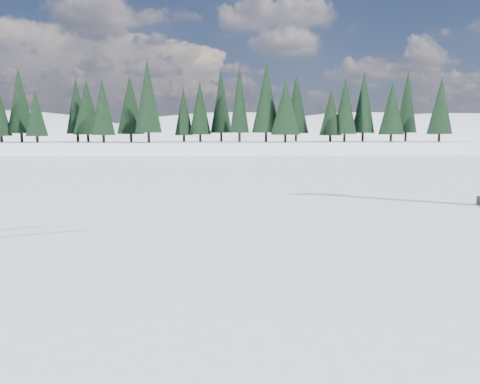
{
  "coord_description": "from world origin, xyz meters",
  "views": [
    {
      "loc": [
        5.22,
        -12.01,
        2.74
      ],
      "look_at": [
        6.19,
        0.98,
        1.1
      ],
      "focal_mm": 35.0,
      "sensor_mm": 36.0,
      "label": 1
    }
  ],
  "objects": [
    {
      "name": "alpine_backdrop",
      "position": [
        -11.72,
        189.16,
        -13.97
      ],
      "size": [
        412.5,
        227.0,
        53.2
      ],
      "color": "white",
      "rests_on": "ground"
    },
    {
      "name": "ground",
      "position": [
        0.0,
        0.0,
        0.0
      ],
      "size": [
        420.0,
        420.0,
        0.0
      ],
      "primitive_type": "plane",
      "color": "white",
      "rests_on": "ground"
    }
  ]
}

